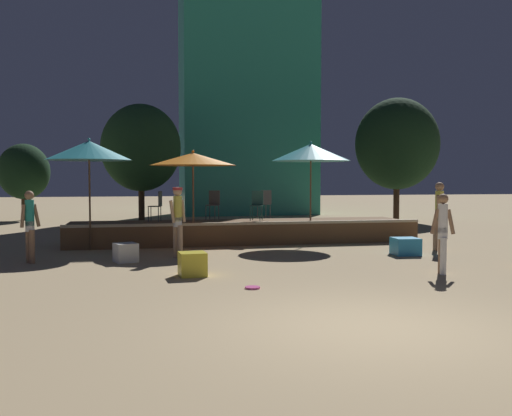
# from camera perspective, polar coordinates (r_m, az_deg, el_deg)

# --- Properties ---
(ground_plane) EXTENTS (120.00, 120.00, 0.00)m
(ground_plane) POSITION_cam_1_polar(r_m,az_deg,el_deg) (7.81, 11.65, -11.60)
(ground_plane) COLOR tan
(wooden_deck) EXTENTS (10.63, 2.60, 0.70)m
(wooden_deck) POSITION_cam_1_polar(r_m,az_deg,el_deg) (17.92, -1.34, -2.36)
(wooden_deck) COLOR brown
(wooden_deck) RESTS_ON ground
(patio_umbrella_0) EXTENTS (2.37, 2.37, 3.10)m
(patio_umbrella_0) POSITION_cam_1_polar(r_m,az_deg,el_deg) (17.31, 5.50, 5.54)
(patio_umbrella_0) COLOR brown
(patio_umbrella_0) RESTS_ON ground
(patio_umbrella_1) EXTENTS (2.33, 2.33, 3.08)m
(patio_umbrella_1) POSITION_cam_1_polar(r_m,az_deg,el_deg) (16.25, -16.36, 5.53)
(patio_umbrella_1) COLOR brown
(patio_umbrella_1) RESTS_ON ground
(patio_umbrella_2) EXTENTS (2.47, 2.47, 2.78)m
(patio_umbrella_2) POSITION_cam_1_polar(r_m,az_deg,el_deg) (16.38, -6.32, 4.87)
(patio_umbrella_2) COLOR brown
(patio_umbrella_2) RESTS_ON ground
(cube_seat_1) EXTENTS (0.62, 0.62, 0.45)m
(cube_seat_1) POSITION_cam_1_polar(r_m,az_deg,el_deg) (13.79, -12.90, -4.37)
(cube_seat_1) COLOR white
(cube_seat_1) RESTS_ON ground
(cube_seat_2) EXTENTS (0.56, 0.56, 0.48)m
(cube_seat_2) POSITION_cam_1_polar(r_m,az_deg,el_deg) (11.59, -6.37, -5.60)
(cube_seat_2) COLOR yellow
(cube_seat_2) RESTS_ON ground
(cube_seat_3) EXTENTS (0.68, 0.68, 0.44)m
(cube_seat_3) POSITION_cam_1_polar(r_m,az_deg,el_deg) (15.21, 14.72, -3.73)
(cube_seat_3) COLOR #2D9EDB
(cube_seat_3) RESTS_ON ground
(person_0) EXTENTS (0.51, 0.28, 1.65)m
(person_0) POSITION_cam_1_polar(r_m,az_deg,el_deg) (12.30, 18.16, -2.22)
(person_0) COLOR #997051
(person_0) RESTS_ON ground
(person_1) EXTENTS (0.46, 0.35, 1.76)m
(person_1) POSITION_cam_1_polar(r_m,az_deg,el_deg) (14.21, -7.84, -0.97)
(person_1) COLOR tan
(person_1) RESTS_ON ground
(person_2) EXTENTS (0.44, 0.35, 1.68)m
(person_2) POSITION_cam_1_polar(r_m,az_deg,el_deg) (14.19, -21.68, -1.52)
(person_2) COLOR #997051
(person_2) RESTS_ON ground
(person_3) EXTENTS (0.40, 0.46, 1.87)m
(person_3) POSITION_cam_1_polar(r_m,az_deg,el_deg) (16.27, 17.86, -0.43)
(person_3) COLOR #997051
(person_3) RESTS_ON ground
(bistro_chair_0) EXTENTS (0.42, 0.42, 0.90)m
(bistro_chair_0) POSITION_cam_1_polar(r_m,az_deg,el_deg) (18.25, 0.92, 0.67)
(bistro_chair_0) COLOR #47474C
(bistro_chair_0) RESTS_ON wooden_deck
(bistro_chair_1) EXTENTS (0.43, 0.42, 0.90)m
(bistro_chair_1) POSITION_cam_1_polar(r_m,az_deg,el_deg) (17.09, -9.82, 0.48)
(bistro_chair_1) COLOR #2D3338
(bistro_chair_1) RESTS_ON wooden_deck
(bistro_chair_2) EXTENTS (0.45, 0.46, 0.90)m
(bistro_chair_2) POSITION_cam_1_polar(r_m,az_deg,el_deg) (17.32, 0.09, 0.55)
(bistro_chair_2) COLOR #1E4C47
(bistro_chair_2) RESTS_ON wooden_deck
(bistro_chair_3) EXTENTS (0.47, 0.47, 0.90)m
(bistro_chair_3) POSITION_cam_1_polar(r_m,az_deg,el_deg) (17.77, -4.28, 0.60)
(bistro_chair_3) COLOR #2D3338
(bistro_chair_3) RESTS_ON wooden_deck
(frisbee_disc) EXTENTS (0.27, 0.27, 0.03)m
(frisbee_disc) POSITION_cam_1_polar(r_m,az_deg,el_deg) (10.25, -0.35, -7.96)
(frisbee_disc) COLOR #E54C99
(frisbee_disc) RESTS_ON ground
(background_tree_0) EXTENTS (3.66, 3.66, 5.42)m
(background_tree_0) POSITION_cam_1_polar(r_m,az_deg,el_deg) (26.96, -11.43, 5.91)
(background_tree_0) COLOR #3D2B1C
(background_tree_0) RESTS_ON ground
(background_tree_1) EXTENTS (2.40, 2.40, 3.64)m
(background_tree_1) POSITION_cam_1_polar(r_m,az_deg,el_deg) (29.29, -22.20, 3.38)
(background_tree_1) COLOR #3D2B1C
(background_tree_1) RESTS_ON ground
(background_tree_2) EXTENTS (3.89, 3.89, 5.76)m
(background_tree_2) POSITION_cam_1_polar(r_m,az_deg,el_deg) (27.69, 13.92, 6.23)
(background_tree_2) COLOR #3D2B1C
(background_tree_2) RESTS_ON ground
(distant_building) EXTENTS (7.38, 3.69, 16.00)m
(distant_building) POSITION_cam_1_polar(r_m,az_deg,el_deg) (32.71, -0.85, 13.53)
(distant_building) COLOR teal
(distant_building) RESTS_ON ground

